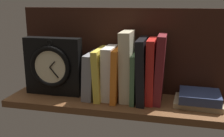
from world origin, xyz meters
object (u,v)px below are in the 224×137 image
book_gray_chess (92,75)px  book_cream_twain (127,66)px  book_green_romantic (135,77)px  book_orange_pandolfini (118,73)px  book_stack_side (199,99)px  book_white_catcher (110,73)px  book_black_skeptic (142,70)px  book_maroon_dawkins (160,69)px  framed_clock (53,66)px  book_yellow_seinlanguage (101,73)px  book_red_requiem (151,71)px

book_gray_chess → book_cream_twain: (13.49, 0.00, 4.26)cm
book_gray_chess → book_green_romantic: book_green_romantic is taller
book_orange_pandolfini → book_stack_side: size_ratio=1.12×
book_white_catcher → book_black_skeptic: 12.55cm
book_gray_chess → book_maroon_dawkins: 25.82cm
book_green_romantic → book_stack_side: (23.09, -0.39, -6.58)cm
book_maroon_dawkins → framed_clock: size_ratio=1.10×
book_orange_pandolfini → book_yellow_seinlanguage: bearing=180.0°
book_yellow_seinlanguage → book_cream_twain: book_cream_twain is taller
book_green_romantic → book_maroon_dawkins: bearing=0.0°
book_orange_pandolfini → book_stack_side: book_orange_pandolfini is taller
book_red_requiem → book_stack_side: (17.33, -0.39, -9.23)cm
book_white_catcher → framed_clock: (-22.54, -1.56, 1.51)cm
book_white_catcher → book_red_requiem: book_red_requiem is taller
book_black_skeptic → book_stack_side: 22.48cm
book_cream_twain → book_maroon_dawkins: (12.05, -0.00, -0.44)cm
book_yellow_seinlanguage → book_orange_pandolfini: book_orange_pandolfini is taller
book_cream_twain → book_maroon_dawkins: book_cream_twain is taller
book_yellow_seinlanguage → book_black_skeptic: size_ratio=0.81×
book_orange_pandolfini → book_cream_twain: book_cream_twain is taller
book_white_catcher → framed_clock: size_ratio=0.87×
book_gray_chess → book_stack_side: (39.75, -0.39, -6.18)cm
book_black_skeptic → book_gray_chess: bearing=180.0°
book_red_requiem → framed_clock: size_ratio=1.03×
book_gray_chess → book_stack_side: size_ratio=0.98×
book_yellow_seinlanguage → book_stack_side: size_ratio=1.08×
book_white_catcher → book_red_requiem: bearing=0.0°
book_gray_chess → book_black_skeptic: 19.49cm
framed_clock → book_stack_side: 56.20cm
book_white_catcher → book_stack_side: book_white_catcher is taller
book_maroon_dawkins → book_red_requiem: bearing=180.0°
book_orange_pandolfini → book_red_requiem: book_red_requiem is taller
book_white_catcher → book_maroon_dawkins: 18.89cm
book_gray_chess → book_yellow_seinlanguage: size_ratio=0.91×
book_orange_pandolfini → book_stack_side: bearing=-0.7°
book_red_requiem → book_stack_side: bearing=-1.3°
book_yellow_seinlanguage → book_white_catcher: book_white_catcher is taller
book_gray_chess → book_green_romantic: bearing=0.0°
book_white_catcher → book_stack_side: 33.76cm
book_green_romantic → book_black_skeptic: bearing=0.0°
book_cream_twain → book_black_skeptic: (5.77, -0.00, -1.21)cm
book_orange_pandolfini → book_green_romantic: book_orange_pandolfini is taller
book_gray_chess → book_red_requiem: 22.62cm
book_green_romantic → book_black_skeptic: book_black_skeptic is taller
book_white_catcher → book_black_skeptic: (12.43, 0.00, 1.75)cm
book_gray_chess → book_orange_pandolfini: book_orange_pandolfini is taller
book_green_romantic → book_red_requiem: bearing=0.0°
book_gray_chess → book_black_skeptic: book_black_skeptic is taller
book_green_romantic → book_stack_side: bearing=-1.0°
book_black_skeptic → book_maroon_dawkins: book_maroon_dawkins is taller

